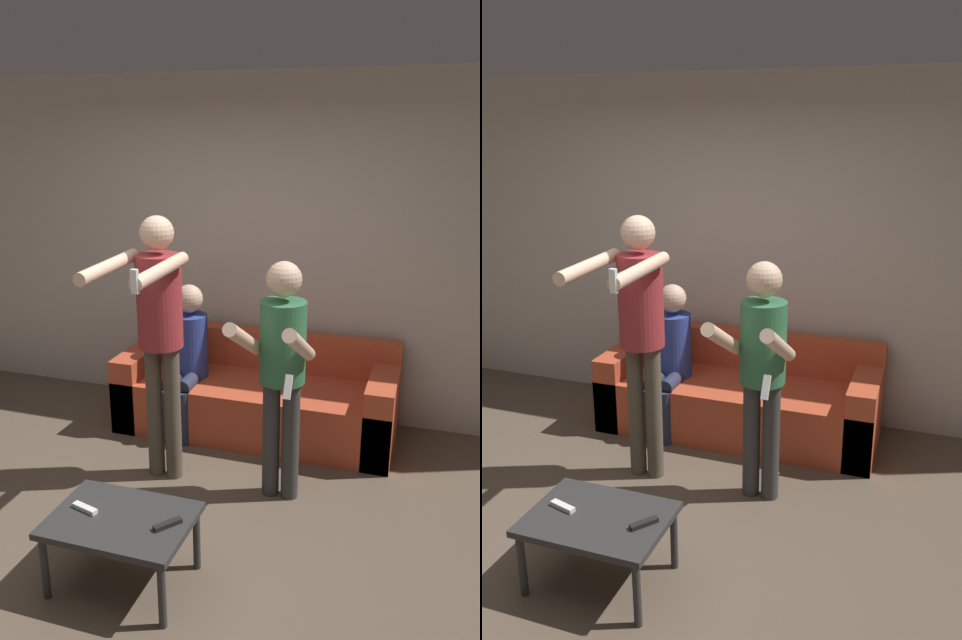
# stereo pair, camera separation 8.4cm
# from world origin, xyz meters

# --- Properties ---
(ground_plane) EXTENTS (14.00, 14.00, 0.00)m
(ground_plane) POSITION_xyz_m (0.00, 0.00, 0.00)
(ground_plane) COLOR brown
(wall_back) EXTENTS (6.40, 0.06, 2.70)m
(wall_back) POSITION_xyz_m (0.00, 2.13, 1.35)
(wall_back) COLOR beige
(wall_back) RESTS_ON ground_plane
(couch) EXTENTS (2.12, 0.79, 0.73)m
(couch) POSITION_xyz_m (0.24, 1.70, 0.26)
(couch) COLOR #C64C2D
(couch) RESTS_ON ground_plane
(person_standing_left) EXTENTS (0.41, 0.79, 1.78)m
(person_standing_left) POSITION_xyz_m (-0.17, 0.81, 1.12)
(person_standing_left) COLOR brown
(person_standing_left) RESTS_ON ground_plane
(person_standing_right) EXTENTS (0.40, 0.71, 1.55)m
(person_standing_right) POSITION_xyz_m (0.64, 0.82, 0.95)
(person_standing_right) COLOR #383838
(person_standing_right) RESTS_ON ground_plane
(person_seated) EXTENTS (0.28, 0.51, 1.16)m
(person_seated) POSITION_xyz_m (-0.29, 1.54, 0.63)
(person_seated) COLOR #282D47
(person_seated) RESTS_ON ground_plane
(coffee_table) EXTENTS (0.72, 0.52, 0.39)m
(coffee_table) POSITION_xyz_m (0.07, -0.21, 0.35)
(coffee_table) COLOR #2D2D2D
(coffee_table) RESTS_ON ground_plane
(remote_near) EXTENTS (0.15, 0.07, 0.02)m
(remote_near) POSITION_xyz_m (-0.14, -0.21, 0.41)
(remote_near) COLOR white
(remote_near) RESTS_ON coffee_table
(remote_far) EXTENTS (0.12, 0.14, 0.02)m
(remote_far) POSITION_xyz_m (0.33, -0.20, 0.41)
(remote_far) COLOR black
(remote_far) RESTS_ON coffee_table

